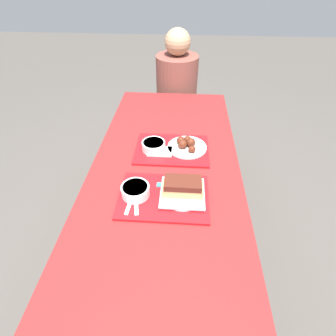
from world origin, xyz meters
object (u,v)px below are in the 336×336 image
Objects in this scene: bowl_coleslaw_near at (135,190)px; person_seated_across at (177,84)px; tray_near at (164,197)px; brisket_sandwich_plate at (183,189)px; bowl_coleslaw_far at (154,145)px; wings_plate_far at (187,145)px; tray_far at (172,150)px.

bowl_coleslaw_near is 0.17× the size of person_seated_across.
brisket_sandwich_plate is (0.08, 0.01, 0.04)m from tray_near.
person_seated_across reaches higher than brisket_sandwich_plate.
bowl_coleslaw_near is 0.35m from bowl_coleslaw_far.
bowl_coleslaw_near is at bearing -97.12° from bowl_coleslaw_far.
person_seated_across is at bearing 84.95° from bowl_coleslaw_far.
brisket_sandwich_plate is 0.37m from wings_plate_far.
tray_far is at bearing -89.20° from person_seated_across.
bowl_coleslaw_near is (-0.14, -0.36, 0.03)m from tray_far.
bowl_coleslaw_far is at bearing 82.88° from bowl_coleslaw_near.
bowl_coleslaw_far is at bearing -171.67° from tray_far.
person_seated_across is (-0.08, 1.32, -0.06)m from brisket_sandwich_plate.
bowl_coleslaw_near is at bearing 179.88° from tray_near.
bowl_coleslaw_far reaches higher than tray_far.
brisket_sandwich_plate is at bearing -79.28° from tray_far.
tray_near is 2.00× the size of brisket_sandwich_plate.
tray_far is at bearing 8.33° from bowl_coleslaw_far.
brisket_sandwich_plate is 0.93× the size of wings_plate_far.
tray_far is 0.36m from brisket_sandwich_plate.
person_seated_across is at bearing 90.80° from tray_far.
wings_plate_far is at bearing -84.38° from person_seated_across.
wings_plate_far reaches higher than bowl_coleslaw_near.
tray_far is 2.00× the size of brisket_sandwich_plate.
tray_near is 0.13m from bowl_coleslaw_near.
wings_plate_far reaches higher than tray_near.
wings_plate_far is 0.96m from person_seated_across.
brisket_sandwich_plate is (0.21, 0.01, 0.01)m from bowl_coleslaw_near.
brisket_sandwich_plate is at bearing 3.22° from bowl_coleslaw_near.
tray_far is at bearing 68.37° from bowl_coleslaw_near.
brisket_sandwich_plate reaches higher than bowl_coleslaw_near.
bowl_coleslaw_near is 0.63× the size of brisket_sandwich_plate.
tray_near and tray_far have the same top height.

